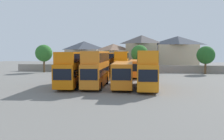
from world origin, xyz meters
TOP-DOWN VIEW (x-y plane):
  - ground at (0.00, 18.00)m, footprint 140.00×140.00m
  - depot_boundary_wall at (0.00, 25.59)m, footprint 56.00×0.50m
  - bus_1 at (-5.20, 0.45)m, footprint 3.38×12.08m
  - bus_2 at (-1.82, 0.20)m, footprint 2.90×10.74m
  - bus_3 at (1.96, 0.38)m, footprint 3.33×11.10m
  - bus_4 at (5.27, -0.29)m, footprint 2.85×11.27m
  - bus_5 at (-3.60, 15.89)m, footprint 3.35×11.32m
  - bus_6 at (0.13, 15.98)m, footprint 3.15×11.78m
  - bus_7 at (3.05, 15.20)m, footprint 2.90×11.68m
  - house_terrace_left at (-13.36, 36.43)m, footprint 9.71×8.37m
  - house_terrace_centre at (-4.42, 35.10)m, footprint 7.89×7.85m
  - house_terrace_right at (3.49, 35.17)m, footprint 8.75×6.74m
  - house_terrace_far_right at (13.24, 35.30)m, footprint 11.14×6.46m
  - tree_left_of_lot at (18.11, 23.59)m, footprint 4.00×4.00m
  - tree_behind_wall at (-19.65, 22.59)m, footprint 4.10×4.10m
  - tree_right_of_lot at (3.21, 28.09)m, footprint 4.26×4.26m

SIDE VIEW (x-z plane):
  - ground at x=0.00m, z-range 0.00..0.00m
  - depot_boundary_wall at x=0.00m, z-range 0.00..1.80m
  - bus_7 at x=3.05m, z-range 0.24..3.54m
  - bus_3 at x=1.96m, z-range 0.25..3.71m
  - bus_5 at x=-3.60m, z-range 0.31..5.09m
  - bus_1 at x=-5.20m, z-range 0.31..5.26m
  - bus_6 at x=0.13m, z-range 0.32..5.34m
  - bus_2 at x=-1.82m, z-range 0.31..5.35m
  - bus_4 at x=5.27m, z-range 0.32..5.42m
  - house_terrace_centre at x=-4.42m, z-range 0.07..7.29m
  - house_terrace_left at x=-13.36m, z-range 0.08..8.14m
  - tree_left_of_lot at x=18.11m, z-range 1.09..7.33m
  - tree_right_of_lot at x=3.21m, z-range 1.17..7.84m
  - tree_behind_wall at x=-19.65m, z-range 1.27..7.96m
  - house_terrace_far_right at x=13.24m, z-range 0.09..9.30m
  - house_terrace_right at x=3.49m, z-range 0.09..9.67m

